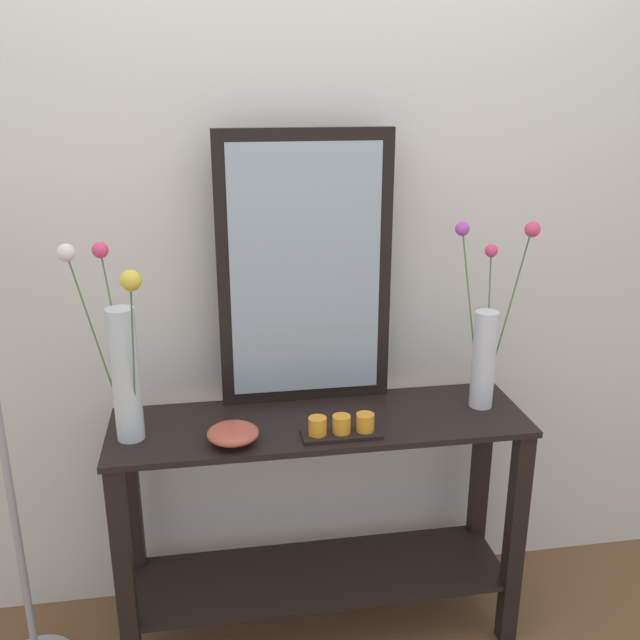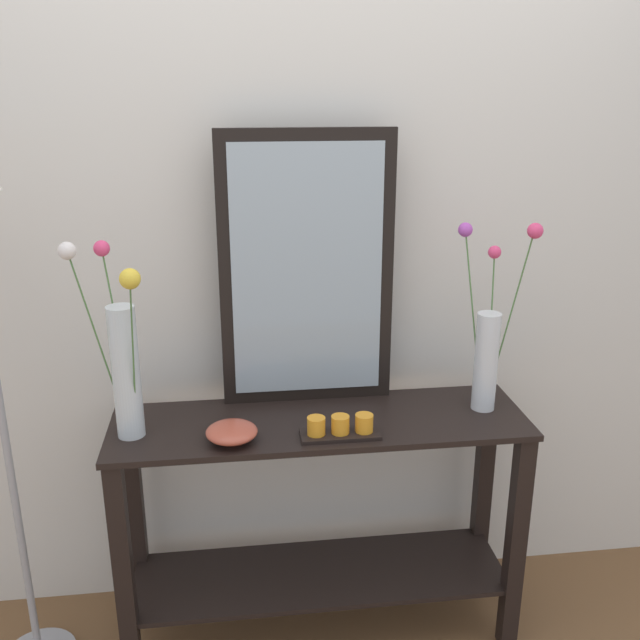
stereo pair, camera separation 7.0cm
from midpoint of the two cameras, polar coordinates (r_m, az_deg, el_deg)
The scene contains 8 objects.
ground_plane at distance 2.77m, azimuth 0.79°, elevation -23.54°, with size 7.00×6.00×0.02m, color brown.
wall_back at distance 2.42m, azimuth -0.13°, elevation 6.76°, with size 6.40×0.08×2.70m, color silver.
console_table at distance 2.46m, azimuth 0.85°, elevation -14.70°, with size 1.34×0.40×0.82m.
mirror_leaning at distance 2.29m, azimuth -0.18°, elevation 3.94°, with size 0.57×0.03×0.90m.
tall_vase_left at distance 2.16m, azimuth -14.66°, elevation -3.07°, with size 0.23×0.19×0.61m.
vase_right at distance 2.37m, azimuth 14.19°, elevation -2.04°, with size 0.21×0.21×0.63m.
candle_tray at distance 2.19m, azimuth 2.57°, elevation -8.68°, with size 0.24×0.09×0.07m.
decorative_bowl at distance 2.16m, azimuth -6.19°, elevation -8.97°, with size 0.16×0.16×0.06m.
Camera 2 is at (-0.26, -2.04, 1.85)m, focal length 39.73 mm.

